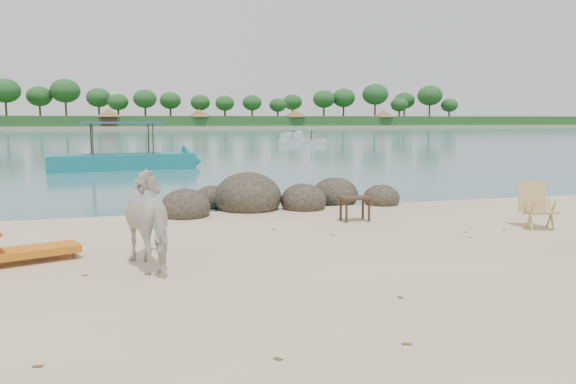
{
  "coord_description": "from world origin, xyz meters",
  "views": [
    {
      "loc": [
        -3.26,
        -8.03,
        2.36
      ],
      "look_at": [
        -0.32,
        2.0,
        1.0
      ],
      "focal_mm": 35.0,
      "sensor_mm": 36.0,
      "label": 1
    }
  ],
  "objects_px": {
    "boulders": "(270,199)",
    "side_table": "(355,210)",
    "lounge_chair": "(34,248)",
    "deck_chair": "(541,207)",
    "boat_near": "(121,130)",
    "cow": "(155,221)"
  },
  "relations": [
    {
      "from": "lounge_chair",
      "to": "side_table",
      "type": "bearing_deg",
      "value": -2.28
    },
    {
      "from": "boulders",
      "to": "boat_near",
      "type": "distance_m",
      "value": 14.31
    },
    {
      "from": "boat_near",
      "to": "lounge_chair",
      "type": "bearing_deg",
      "value": -100.24
    },
    {
      "from": "lounge_chair",
      "to": "boat_near",
      "type": "bearing_deg",
      "value": 66.86
    },
    {
      "from": "lounge_chair",
      "to": "boat_near",
      "type": "distance_m",
      "value": 18.26
    },
    {
      "from": "boulders",
      "to": "boat_near",
      "type": "bearing_deg",
      "value": 105.29
    },
    {
      "from": "side_table",
      "to": "deck_chair",
      "type": "distance_m",
      "value": 3.97
    },
    {
      "from": "deck_chair",
      "to": "boulders",
      "type": "bearing_deg",
      "value": 159.92
    },
    {
      "from": "lounge_chair",
      "to": "boulders",
      "type": "bearing_deg",
      "value": 21.82
    },
    {
      "from": "cow",
      "to": "side_table",
      "type": "relative_size",
      "value": 2.56
    },
    {
      "from": "boat_near",
      "to": "boulders",
      "type": "bearing_deg",
      "value": -80.44
    },
    {
      "from": "boulders",
      "to": "side_table",
      "type": "distance_m",
      "value": 2.84
    },
    {
      "from": "side_table",
      "to": "lounge_chair",
      "type": "distance_m",
      "value": 6.81
    },
    {
      "from": "boulders",
      "to": "side_table",
      "type": "bearing_deg",
      "value": -61.55
    },
    {
      "from": "boulders",
      "to": "deck_chair",
      "type": "height_order",
      "value": "deck_chair"
    },
    {
      "from": "deck_chair",
      "to": "boat_near",
      "type": "xyz_separation_m",
      "value": [
        -8.54,
        18.19,
        1.33
      ]
    },
    {
      "from": "boulders",
      "to": "boat_near",
      "type": "height_order",
      "value": "boat_near"
    },
    {
      "from": "cow",
      "to": "deck_chair",
      "type": "xyz_separation_m",
      "value": [
        8.05,
        0.78,
        -0.25
      ]
    },
    {
      "from": "deck_chair",
      "to": "cow",
      "type": "bearing_deg",
      "value": -151.47
    },
    {
      "from": "boulders",
      "to": "deck_chair",
      "type": "bearing_deg",
      "value": -43.04
    },
    {
      "from": "cow",
      "to": "boat_near",
      "type": "relative_size",
      "value": 0.24
    },
    {
      "from": "deck_chair",
      "to": "boat_near",
      "type": "height_order",
      "value": "boat_near"
    }
  ]
}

